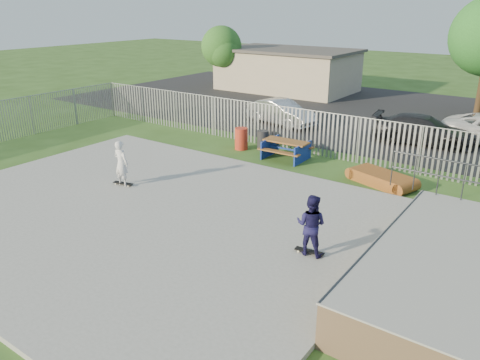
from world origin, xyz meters
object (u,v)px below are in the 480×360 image
Objects in this scene: tree_left at (221,47)px; skater_navy at (311,225)px; picnic_table at (286,149)px; car_silver at (281,112)px; skater_white at (121,163)px; funbox at (382,179)px; car_dark at (423,130)px; trash_bin_red at (241,139)px; trash_bin_grey at (263,140)px.

tree_left reaches higher than skater_navy.
picnic_table is at bearing -62.35° from skater_navy.
picnic_table is 6.26m from car_silver.
tree_left reaches higher than skater_white.
picnic_table is at bearing -43.67° from tree_left.
car_dark is at bearing 111.12° from funbox.
skater_white is at bearing -10.70° from skater_navy.
car_silver is 7.64m from car_dark.
car_silver is at bearing 86.21° from car_dark.
skater_white is at bearing -61.96° from tree_left.
picnic_table is 2.44m from trash_bin_red.
car_dark is 2.82× the size of skater_navy.
funbox is 6.51m from car_dark.
car_dark is 0.97× the size of tree_left.
skater_navy is 7.99m from skater_white.
trash_bin_grey is 0.21× the size of car_silver.
funbox is 0.52× the size of car_dark.
tree_left is (-13.39, 12.78, 2.86)m from picnic_table.
car_silver is (-7.92, 5.87, 0.49)m from funbox.
trash_bin_red is 0.21× the size of car_dark.
trash_bin_red reaches higher than picnic_table.
skater_navy is at bearing 174.51° from car_dark.
trash_bin_grey is at bearing -103.32° from skater_white.
skater_white is (10.32, -19.37, -2.29)m from tree_left.
picnic_table is 1.19× the size of skater_white.
trash_bin_red is 0.21× the size of tree_left.
funbox is 9.71m from skater_white.
car_dark reaches higher than picnic_table.
skater_navy is at bearing 174.34° from skater_white.
skater_navy reaches higher than picnic_table.
picnic_table is at bearing -135.32° from car_silver.
trash_bin_grey is 10.12m from skater_navy.
skater_white is (0.31, -11.85, 0.28)m from car_silver.
tree_left is 27.13m from skater_navy.
skater_navy is at bearing -68.48° from funbox.
tree_left is (-10.95, 12.73, 2.78)m from trash_bin_red.
funbox is at bearing -143.61° from skater_white.
car_dark is at bearing 41.14° from trash_bin_red.
picnic_table is 0.41× the size of tree_left.
tree_left is at bearing 134.09° from trash_bin_grey.
trash_bin_red reaches higher than trash_bin_grey.
car_dark is (-0.31, 6.49, 0.49)m from funbox.
trash_bin_red is 8.85m from car_dark.
skater_white is at bearing -116.41° from picnic_table.
car_silver is 0.86× the size of tree_left.
car_dark reaches higher than trash_bin_grey.
trash_bin_grey is at bearing -172.94° from funbox.
skater_white reaches higher than funbox.
car_silver is 14.90m from skater_navy.
trash_bin_red is 0.60× the size of skater_white.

